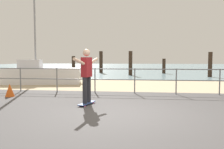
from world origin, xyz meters
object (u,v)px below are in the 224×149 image
at_px(sailboat, 44,75).
at_px(skateboarder, 87,73).
at_px(skateboard, 87,103).
at_px(traffic_cone, 10,90).

distance_m(sailboat, skateboarder, 6.84).
height_order(sailboat, skateboard, sailboat).
distance_m(skateboard, skateboarder, 0.95).
xyz_separation_m(skateboard, skateboarder, (0.00, 0.00, 0.95)).
height_order(sailboat, skateboarder, sailboat).
relative_size(sailboat, skateboarder, 3.51).
xyz_separation_m(sailboat, skateboarder, (3.87, -5.62, 0.49)).
bearing_deg(traffic_cone, skateboarder, -19.39).
bearing_deg(sailboat, skateboarder, -55.50).
relative_size(skateboard, traffic_cone, 1.65).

